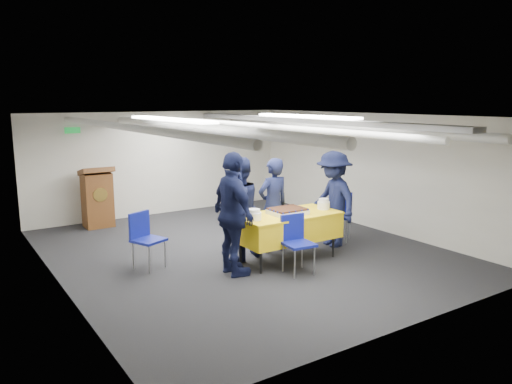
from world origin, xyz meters
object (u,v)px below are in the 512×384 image
(serving_table, at_px, (288,226))
(podium, at_px, (97,197))
(chair_right, at_px, (340,211))
(chair_left, at_px, (144,234))
(sailor_b, at_px, (238,209))
(chair_near, at_px, (296,237))
(sailor_d, at_px, (333,199))
(sailor_a, at_px, (273,205))
(sheet_cake, at_px, (288,211))
(sailor_c, at_px, (233,214))

(serving_table, relative_size, podium, 1.34)
(chair_right, distance_m, chair_left, 3.65)
(podium, height_order, sailor_b, sailor_b)
(chair_near, bearing_deg, serving_table, 65.14)
(sailor_d, bearing_deg, sailor_a, -99.06)
(podium, xyz_separation_m, sailor_b, (1.30, -3.36, 0.22))
(serving_table, bearing_deg, sheet_cake, -148.10)
(chair_right, xyz_separation_m, sailor_a, (-1.49, 0.05, 0.27))
(sheet_cake, relative_size, sailor_c, 0.31)
(chair_near, relative_size, sailor_c, 0.47)
(podium, height_order, sailor_d, sailor_d)
(serving_table, bearing_deg, sailor_b, 142.57)
(sheet_cake, distance_m, podium, 4.32)
(chair_near, distance_m, sailor_c, 1.01)
(chair_near, distance_m, chair_left, 2.31)
(chair_left, relative_size, sailor_b, 0.52)
(sailor_a, xyz_separation_m, sailor_b, (-0.71, -0.04, 0.03))
(sailor_c, bearing_deg, sailor_d, -78.31)
(podium, relative_size, sailor_d, 0.74)
(podium, distance_m, sailor_a, 3.89)
(chair_right, distance_m, sailor_c, 2.73)
(sheet_cake, distance_m, sailor_c, 1.06)
(serving_table, bearing_deg, sailor_d, 10.77)
(chair_near, relative_size, sailor_b, 0.52)
(sailor_b, relative_size, sailor_c, 0.91)
(chair_right, bearing_deg, sailor_a, 178.02)
(chair_near, bearing_deg, podium, 111.36)
(sailor_b, bearing_deg, sheet_cake, 127.43)
(chair_near, xyz_separation_m, chair_right, (1.80, 0.98, 0.00))
(sailor_c, bearing_deg, sheet_cake, -81.71)
(sheet_cake, height_order, sailor_a, sailor_a)
(serving_table, xyz_separation_m, chair_left, (-2.06, 0.92, -0.03))
(serving_table, distance_m, sheet_cake, 0.26)
(serving_table, relative_size, sailor_c, 0.91)
(sailor_b, bearing_deg, serving_table, 129.19)
(chair_left, xyz_separation_m, sailor_d, (3.22, -0.70, 0.31))
(serving_table, distance_m, sailor_c, 1.14)
(chair_right, relative_size, chair_left, 1.00)
(sheet_cake, distance_m, chair_right, 1.69)
(sheet_cake, xyz_separation_m, sailor_d, (1.18, 0.23, 0.03))
(sailor_a, relative_size, sailor_d, 0.95)
(chair_near, height_order, sailor_d, sailor_d)
(sailor_a, height_order, sailor_d, sailor_d)
(sailor_d, bearing_deg, chair_left, -95.28)
(sailor_c, bearing_deg, chair_right, -74.14)
(sailor_c, bearing_deg, podium, 15.72)
(podium, height_order, chair_left, podium)
(chair_left, distance_m, sailor_a, 2.19)
(podium, bearing_deg, sailor_c, -77.74)
(sheet_cake, bearing_deg, chair_right, 17.22)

